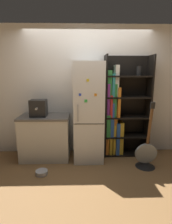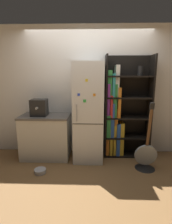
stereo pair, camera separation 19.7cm
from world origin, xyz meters
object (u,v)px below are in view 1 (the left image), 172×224
Objects in this scene: espresso_machine at (39,108)px; guitar at (146,158)px; bookshelf at (119,112)px; refrigerator at (88,112)px; pet_bowl at (42,172)px.

guitar is (1.97, -0.39, -0.85)m from espresso_machine.
bookshelf is at bearing 123.64° from guitar.
espresso_machine is 0.26× the size of guitar.
refrigerator is 0.66m from bookshelf.
refrigerator is at bearing 0.79° from espresso_machine.
pet_bowl is at bearing -173.52° from guitar.
refrigerator is 1.54× the size of guitar.
refrigerator is 0.93× the size of bookshelf.
bookshelf is at bearing 28.52° from pet_bowl.
refrigerator is 9.26× the size of pet_bowl.
refrigerator is at bearing 158.62° from guitar.
refrigerator reaches higher than pet_bowl.
refrigerator is 0.95m from espresso_machine.
guitar is at bearing 6.48° from pet_bowl.
bookshelf reaches higher than espresso_machine.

